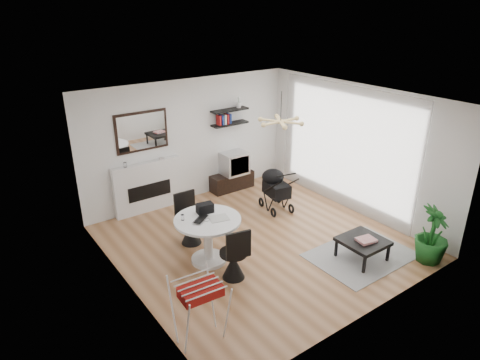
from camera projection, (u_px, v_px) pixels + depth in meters
floor at (259, 242)px, 8.06m from camera, size 5.00×5.00×0.00m
ceiling at (261, 99)px, 7.01m from camera, size 5.00×5.00×0.00m
wall_back at (190, 141)px, 9.40m from camera, size 5.00×0.00×5.00m
wall_left at (124, 213)px, 6.19m from camera, size 0.00×5.00×5.00m
wall_right at (354, 149)px, 8.88m from camera, size 0.00×5.00×5.00m
sheer_curtain at (344, 147)px, 8.97m from camera, size 0.04×3.60×2.60m
fireplace at (147, 181)px, 9.01m from camera, size 1.50×0.17×2.16m
shelf_lower at (230, 124)px, 9.74m from camera, size 0.90×0.25×0.04m
shelf_upper at (230, 110)px, 9.61m from camera, size 0.90×0.25×0.04m
pendant_lamp at (281, 122)px, 7.82m from camera, size 0.90×0.90×0.10m
tv_console at (232, 181)px, 10.23m from camera, size 1.07×0.37×0.40m
crt_tv at (234, 163)px, 10.08m from camera, size 0.60×0.53×0.53m
dining_table at (208, 233)px, 7.25m from camera, size 1.13×1.13×0.83m
laptop at (203, 220)px, 7.08m from camera, size 0.41×0.38×0.03m
black_bag at (205, 208)px, 7.32m from camera, size 0.30×0.21×0.17m
newspaper at (219, 218)px, 7.15m from camera, size 0.37×0.33×0.01m
drinking_glass at (183, 217)px, 7.08m from camera, size 0.06×0.06×0.10m
chair_far at (190, 228)px, 7.92m from camera, size 0.46×0.47×0.97m
chair_near at (234, 262)px, 6.89m from camera, size 0.47×0.49×0.95m
drying_rack at (200, 310)px, 5.54m from camera, size 0.65×0.61×0.92m
stroller at (275, 191)px, 9.20m from camera, size 0.62×0.85×0.97m
rug at (361, 255)px, 7.62m from camera, size 1.79×1.29×0.01m
coffee_table at (363, 242)px, 7.39m from camera, size 0.73×0.73×0.37m
magazines at (366, 240)px, 7.32m from camera, size 0.35×0.29×0.04m
potted_plant at (432, 235)px, 7.29m from camera, size 0.72×0.72×1.02m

